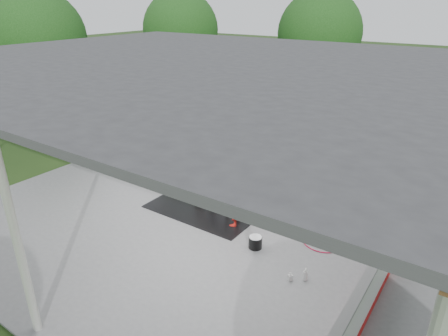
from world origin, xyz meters
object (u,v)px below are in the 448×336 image
Objects in this scene: dasher_board at (387,259)px; wash_bucket at (255,242)px; horse at (214,166)px; handler at (235,195)px.

dasher_board reaches higher than wash_bucket.
horse is 8.04× the size of wash_bucket.
wash_bucket is at bearing 33.36° from handler.
dasher_board is 3.71m from handler.
wash_bucket is (-2.73, -0.44, -0.39)m from dasher_board.
dasher_board is 3.18× the size of horse.
horse reaches higher than dasher_board.
dasher_board is at bearing -85.35° from horse.
handler is at bearing -106.90° from horse.
horse is (-4.82, 0.86, 0.54)m from dasher_board.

